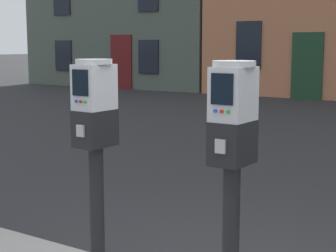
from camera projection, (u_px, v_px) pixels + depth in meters
parking_meter_near_kerb at (95, 136)px, 3.18m from camera, size 0.22×0.26×1.47m
parking_meter_twin_adjacent at (232, 152)px, 2.69m from camera, size 0.22×0.26×1.48m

